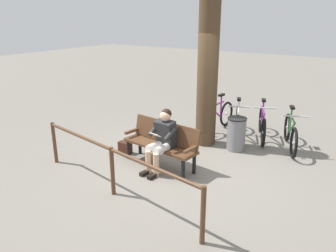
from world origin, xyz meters
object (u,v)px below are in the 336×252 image
at_px(bicycle_orange, 290,133).
at_px(bicycle_red, 217,117).
at_px(handbag, 125,147).
at_px(person_reading, 162,137).
at_px(bicycle_blue, 238,123).
at_px(tree_trunk, 208,68).
at_px(bicycle_green, 262,124).
at_px(litter_bin, 236,134).
at_px(bench, 162,141).

height_order(bicycle_orange, bicycle_red, same).
bearing_deg(handbag, bicycle_orange, -142.93).
bearing_deg(handbag, person_reading, 168.87).
relative_size(bicycle_orange, bicycle_blue, 1.01).
bearing_deg(bicycle_red, handbag, -19.20).
relative_size(handbag, bicycle_orange, 0.19).
height_order(handbag, tree_trunk, tree_trunk).
relative_size(bicycle_green, bicycle_red, 0.94).
xyz_separation_m(handbag, bicycle_orange, (-2.92, -2.21, 0.24)).
relative_size(handbag, litter_bin, 0.40).
distance_m(bench, bicycle_blue, 2.39).
distance_m(handbag, bicycle_blue, 2.81).
relative_size(bicycle_orange, bicycle_green, 1.00).
height_order(bicycle_orange, bicycle_blue, same).
relative_size(person_reading, handbag, 4.00).
bearing_deg(bicycle_blue, bicycle_red, -126.65).
xyz_separation_m(tree_trunk, litter_bin, (-0.74, -0.03, -1.39)).
bearing_deg(bicycle_red, bicycle_green, 97.54).
xyz_separation_m(tree_trunk, bicycle_red, (0.16, -0.96, -1.41)).
distance_m(bench, handbag, 1.08).
distance_m(person_reading, bicycle_orange, 3.03).
relative_size(bench, bicycle_red, 0.98).
relative_size(tree_trunk, bicycle_blue, 2.25).
height_order(bench, litter_bin, bench).
distance_m(handbag, bicycle_orange, 3.67).
distance_m(person_reading, bicycle_green, 2.92).
xyz_separation_m(tree_trunk, bicycle_orange, (-1.73, -0.75, -1.41)).
distance_m(bicycle_orange, bicycle_blue, 1.27).
height_order(person_reading, bicycle_green, person_reading).
relative_size(bicycle_blue, bicycle_red, 0.94).
relative_size(bench, bicycle_blue, 1.05).
bearing_deg(bench, bicycle_green, -108.03).
bearing_deg(bicycle_red, litter_bin, 48.34).
relative_size(litter_bin, bicycle_red, 0.44).
height_order(person_reading, tree_trunk, tree_trunk).
distance_m(person_reading, handbag, 1.28).
height_order(bench, bicycle_red, bicycle_red).
xyz_separation_m(person_reading, bicycle_orange, (-1.78, -2.43, -0.31)).
xyz_separation_m(litter_bin, bicycle_red, (0.91, -0.93, -0.01)).
height_order(litter_bin, bicycle_green, bicycle_green).
height_order(bicycle_orange, bicycle_green, same).
height_order(tree_trunk, bicycle_orange, tree_trunk).
bearing_deg(litter_bin, bicycle_green, -104.07).
xyz_separation_m(handbag, tree_trunk, (-1.20, -1.46, 1.65)).
relative_size(bench, litter_bin, 2.22).
distance_m(bench, bicycle_red, 2.46).
xyz_separation_m(person_reading, litter_bin, (-0.80, -1.71, -0.29)).
height_order(bench, person_reading, person_reading).
height_order(litter_bin, bicycle_red, bicycle_red).
relative_size(person_reading, bicycle_green, 0.76).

